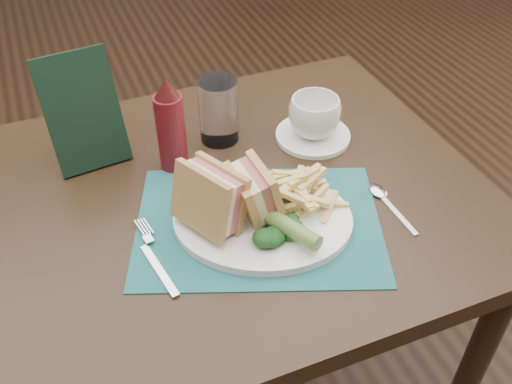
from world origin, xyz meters
The scene contains 16 objects.
floor centered at (0.00, 0.00, 0.00)m, with size 7.00×7.00×0.00m, color black.
table_main centered at (0.00, -0.50, 0.38)m, with size 0.90×0.75×0.75m, color black, non-canonical shape.
placemat centered at (0.01, -0.60, 0.75)m, with size 0.41×0.29×0.00m, color #1C585A.
plate centered at (0.02, -0.60, 0.76)m, with size 0.30×0.24×0.01m, color white, non-canonical shape.
sandwich_half_a centered at (-0.08, -0.59, 0.82)m, with size 0.06×0.11×0.10m, color tan, non-canonical shape.
sandwich_half_b centered at (-0.01, -0.59, 0.82)m, with size 0.06×0.09×0.09m, color tan, non-canonical shape.
kale_garnish centered at (0.03, -0.65, 0.78)m, with size 0.11×0.08×0.03m, color #133516, non-canonical shape.
pickle_spear centered at (0.04, -0.66, 0.79)m, with size 0.03×0.03×0.12m, color #50742C.
fries_pile centered at (0.09, -0.59, 0.79)m, with size 0.18×0.20×0.05m, color #E0C270, non-canonical shape.
fork centered at (-0.17, -0.61, 0.76)m, with size 0.03×0.17×0.01m, color silver, non-canonical shape.
spoon centered at (0.24, -0.65, 0.76)m, with size 0.03×0.15×0.01m, color silver, non-canonical shape.
saucer centered at (0.21, -0.41, 0.76)m, with size 0.15×0.15×0.01m, color white.
coffee_cup centered at (0.21, -0.41, 0.80)m, with size 0.10×0.10×0.08m, color white.
drinking_glass centered at (0.03, -0.34, 0.81)m, with size 0.08×0.08×0.13m, color silver.
ketchup_bottle centered at (-0.07, -0.39, 0.84)m, with size 0.05×0.05×0.19m, color #5B0F15, non-canonical shape.
check_presenter centered at (-0.21, -0.31, 0.86)m, with size 0.13×0.01×0.22m, color black.
Camera 1 is at (-0.25, -1.24, 1.42)m, focal length 40.00 mm.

